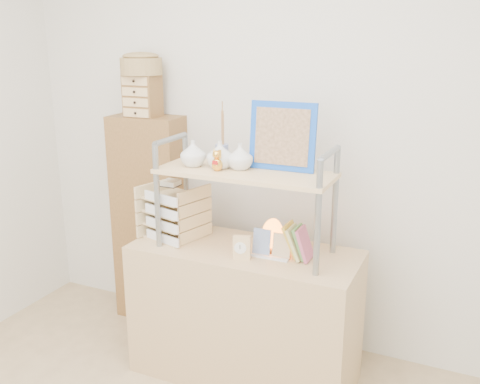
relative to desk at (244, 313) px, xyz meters
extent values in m
cube|color=silver|center=(0.00, 0.50, 0.93)|extent=(3.40, 0.02, 2.60)
cube|color=tan|center=(0.00, 0.00, 0.00)|extent=(1.20, 0.50, 0.75)
cube|color=brown|center=(-0.84, 0.37, 0.30)|extent=(0.46, 0.27, 1.35)
cylinder|color=gray|center=(-0.43, -0.15, 0.65)|extent=(0.03, 0.03, 0.55)
cylinder|color=gray|center=(-0.43, 0.15, 0.65)|extent=(0.03, 0.03, 0.55)
cylinder|color=gray|center=(-0.43, 0.00, 0.93)|extent=(0.03, 0.30, 0.03)
cylinder|color=gray|center=(0.43, -0.15, 0.65)|extent=(0.03, 0.03, 0.55)
cylinder|color=gray|center=(0.43, 0.15, 0.65)|extent=(0.03, 0.03, 0.55)
cylinder|color=gray|center=(0.43, 0.00, 0.93)|extent=(0.03, 0.30, 0.03)
cube|color=#D8B874|center=(0.00, 0.00, 0.79)|extent=(0.90, 0.34, 0.02)
imported|color=silver|center=(-0.28, -0.02, 0.87)|extent=(0.13, 0.13, 0.14)
imported|color=silver|center=(-0.14, 0.00, 0.87)|extent=(0.14, 0.14, 0.14)
imported|color=silver|center=(-0.03, 0.02, 0.86)|extent=(0.13, 0.13, 0.13)
cylinder|color=#233D99|center=(-0.19, 0.12, 0.85)|extent=(0.07, 0.07, 0.10)
cube|color=blue|center=(0.16, 0.10, 0.97)|extent=(0.34, 0.06, 0.34)
cube|color=brown|center=(0.16, 0.09, 0.97)|extent=(0.28, 0.04, 0.28)
cube|color=#B95171|center=(0.33, 0.00, 0.46)|extent=(0.07, 0.12, 0.17)
cube|color=#69A552|center=(0.30, 0.02, 0.46)|extent=(0.08, 0.12, 0.16)
cube|color=tan|center=(0.28, 0.00, 0.46)|extent=(0.08, 0.13, 0.16)
cube|color=gold|center=(0.26, 0.02, 0.46)|extent=(0.09, 0.14, 0.16)
cube|color=tan|center=(-0.43, 0.01, 0.38)|extent=(0.32, 0.31, 0.01)
cube|color=white|center=(-0.43, -0.11, 0.41)|extent=(0.24, 0.07, 0.05)
cube|color=tan|center=(-0.43, 0.01, 0.46)|extent=(0.32, 0.31, 0.01)
cube|color=white|center=(-0.43, -0.11, 0.48)|extent=(0.24, 0.07, 0.05)
cube|color=tan|center=(-0.43, 0.01, 0.53)|extent=(0.32, 0.31, 0.01)
cube|color=white|center=(-0.43, -0.11, 0.55)|extent=(0.24, 0.07, 0.05)
cube|color=tan|center=(-0.43, 0.01, 0.60)|extent=(0.32, 0.31, 0.01)
cube|color=white|center=(-0.43, -0.11, 0.63)|extent=(0.24, 0.07, 0.05)
cube|color=beige|center=(-0.43, -0.01, 0.69)|extent=(0.08, 0.08, 0.03)
cylinder|color=brown|center=(0.14, 0.04, 0.39)|extent=(0.10, 0.10, 0.02)
ellipsoid|color=orange|center=(0.14, 0.04, 0.47)|extent=(0.12, 0.11, 0.16)
cube|color=#D8B874|center=(0.04, -0.12, 0.44)|extent=(0.09, 0.06, 0.12)
cylinder|color=white|center=(0.04, -0.14, 0.44)|extent=(0.06, 0.02, 0.06)
cube|color=white|center=(0.16, -0.05, 0.38)|extent=(0.20, 0.06, 0.01)
cube|color=#1F4290|center=(0.11, -0.05, 0.45)|extent=(0.09, 0.03, 0.13)
cube|color=tan|center=(0.22, -0.04, 0.45)|extent=(0.09, 0.03, 0.12)
cube|color=brown|center=(-0.84, 0.35, 1.10)|extent=(0.20, 0.15, 0.25)
cube|color=#D8B874|center=(-0.84, 0.27, 1.01)|extent=(0.18, 0.01, 0.05)
cube|color=#D8B874|center=(-0.84, 0.27, 1.07)|extent=(0.18, 0.01, 0.05)
cube|color=#D8B874|center=(-0.84, 0.27, 1.13)|extent=(0.18, 0.01, 0.05)
cube|color=#D8B874|center=(-0.84, 0.27, 1.19)|extent=(0.18, 0.01, 0.05)
cylinder|color=olive|center=(-0.84, 0.35, 1.28)|extent=(0.25, 0.25, 0.10)
camera|label=1|loc=(1.06, -2.38, 1.44)|focal=40.00mm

